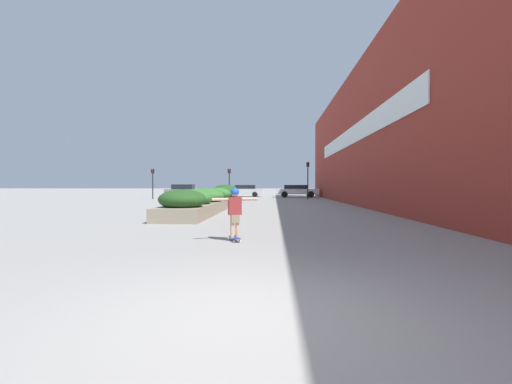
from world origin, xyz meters
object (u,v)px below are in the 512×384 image
(traffic_light_right, at_px, (308,174))
(skateboarder, at_px, (235,207))
(car_center_left, at_px, (373,191))
(traffic_light_far_left, at_px, (153,178))
(car_rightmost, at_px, (297,191))
(car_center_right, at_px, (184,190))
(car_leftmost, at_px, (244,190))
(skateboard, at_px, (235,238))
(traffic_light_left, at_px, (229,178))

(traffic_light_right, bearing_deg, skateboarder, -99.66)
(car_center_left, height_order, traffic_light_far_left, traffic_light_far_left)
(car_rightmost, xyz_separation_m, traffic_light_far_left, (-14.99, -5.51, 1.34))
(skateboarder, relative_size, car_center_right, 0.27)
(car_leftmost, bearing_deg, traffic_light_right, -138.07)
(skateboard, relative_size, skateboarder, 0.51)
(car_rightmost, height_order, traffic_light_far_left, traffic_light_far_left)
(car_leftmost, distance_m, traffic_light_right, 10.50)
(skateboarder, relative_size, car_rightmost, 0.25)
(car_rightmost, bearing_deg, car_center_left, 88.41)
(skateboard, distance_m, car_center_right, 34.17)
(car_center_left, height_order, traffic_light_right, traffic_light_right)
(car_center_right, distance_m, traffic_light_left, 9.44)
(skateboard, bearing_deg, car_center_left, 48.33)
(skateboard, xyz_separation_m, skateboarder, (0.00, -0.00, 0.77))
(car_center_left, relative_size, car_rightmost, 0.93)
(car_center_right, relative_size, traffic_light_far_left, 1.50)
(skateboarder, xyz_separation_m, car_center_left, (12.24, 31.08, -0.04))
(skateboard, bearing_deg, car_center_right, 86.70)
(skateboarder, relative_size, traffic_light_left, 0.40)
(traffic_light_left, relative_size, traffic_light_far_left, 1.00)
(car_rightmost, relative_size, traffic_light_far_left, 1.56)
(traffic_light_left, bearing_deg, skateboard, -82.29)
(car_center_right, bearing_deg, skateboarder, 16.87)
(car_rightmost, bearing_deg, skateboard, -6.63)
(skateboarder, xyz_separation_m, car_rightmost, (3.64, 31.32, -0.05))
(skateboard, distance_m, car_center_left, 33.42)
(traffic_light_left, xyz_separation_m, traffic_light_far_left, (-7.84, -0.08, 0.00))
(skateboard, relative_size, car_rightmost, 0.13)
(skateboarder, distance_m, car_center_left, 33.41)
(skateboard, height_order, traffic_light_far_left, traffic_light_far_left)
(skateboard, xyz_separation_m, car_rightmost, (3.64, 31.32, 0.72))
(car_center_right, height_order, car_rightmost, car_center_right)
(skateboard, distance_m, skateboarder, 0.77)
(car_leftmost, xyz_separation_m, traffic_light_left, (-0.90, -7.19, 1.36))
(skateboarder, height_order, car_center_right, car_center_right)
(car_center_left, xyz_separation_m, car_rightmost, (-8.60, 0.24, -0.01))
(traffic_light_right, bearing_deg, traffic_light_left, 176.24)
(car_leftmost, height_order, traffic_light_far_left, traffic_light_far_left)
(car_leftmost, height_order, traffic_light_left, traffic_light_left)
(car_center_right, xyz_separation_m, car_rightmost, (13.56, -1.37, 0.00))
(skateboard, distance_m, traffic_light_right, 25.86)
(car_center_right, height_order, traffic_light_right, traffic_light_right)
(skateboarder, height_order, car_leftmost, car_leftmost)
(car_center_right, xyz_separation_m, traffic_light_far_left, (-1.43, -6.88, 1.34))
(traffic_light_left, bearing_deg, car_rightmost, 37.19)
(skateboarder, relative_size, car_leftmost, 0.28)
(traffic_light_left, bearing_deg, traffic_light_right, -3.76)
(car_center_left, height_order, traffic_light_left, traffic_light_left)
(skateboarder, xyz_separation_m, car_center_right, (-9.91, 32.69, -0.05))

